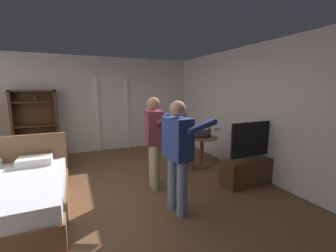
{
  "coord_description": "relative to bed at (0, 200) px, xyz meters",
  "views": [
    {
      "loc": [
        -0.69,
        -3.45,
        1.8
      ],
      "look_at": [
        0.89,
        0.16,
        1.12
      ],
      "focal_mm": 23.35,
      "sensor_mm": 36.0,
      "label": 1
    }
  ],
  "objects": [
    {
      "name": "suitcase_small",
      "position": [
        0.49,
        1.83,
        -0.08
      ],
      "size": [
        0.64,
        0.42,
        0.46
      ],
      "primitive_type": "cube",
      "rotation": [
        0.0,
        0.0,
        -0.17
      ],
      "color": "black",
      "rests_on": "ground_plane"
    },
    {
      "name": "laptop",
      "position": [
        3.63,
        0.72,
        0.45
      ],
      "size": [
        0.41,
        0.42,
        0.16
      ],
      "color": "black",
      "rests_on": "side_table"
    },
    {
      "name": "doorway_frame",
      "position": [
        2.04,
        3.02,
        0.92
      ],
      "size": [
        0.93,
        0.08,
        2.13
      ],
      "color": "white",
      "rests_on": "ground_plane"
    },
    {
      "name": "ground_plane",
      "position": [
        1.68,
        0.02,
        -0.3
      ],
      "size": [
        6.63,
        6.63,
        0.0
      ],
      "primitive_type": "plane",
      "color": "brown"
    },
    {
      "name": "bed",
      "position": [
        0.0,
        0.0,
        0.0
      ],
      "size": [
        1.67,
        1.91,
        1.02
      ],
      "color": "brown",
      "rests_on": "ground_plane"
    },
    {
      "name": "wooden_chair",
      "position": [
        3.14,
        0.7,
        0.24
      ],
      "size": [
        0.56,
        0.56,
        0.99
      ],
      "color": "brown",
      "rests_on": "ground_plane"
    },
    {
      "name": "wall_back",
      "position": [
        1.68,
        3.1,
        1.03
      ],
      "size": [
        5.64,
        0.12,
        2.67
      ],
      "primitive_type": "cube",
      "color": "silver",
      "rests_on": "ground_plane"
    },
    {
      "name": "person_striped_shirt",
      "position": [
        2.28,
        0.11,
        0.64
      ],
      "size": [
        0.69,
        0.63,
        1.65
      ],
      "color": "tan",
      "rests_on": "ground_plane"
    },
    {
      "name": "person_blue_shirt",
      "position": [
        2.31,
        -0.76,
        0.64
      ],
      "size": [
        0.72,
        0.61,
        1.63
      ],
      "color": "slate",
      "rests_on": "ground_plane"
    },
    {
      "name": "wall_right",
      "position": [
        4.44,
        0.02,
        1.03
      ],
      "size": [
        0.12,
        6.27,
        2.67
      ],
      "primitive_type": "cube",
      "color": "silver",
      "rests_on": "ground_plane"
    },
    {
      "name": "bookshelf",
      "position": [
        0.12,
        2.87,
        0.65
      ],
      "size": [
        1.01,
        0.32,
        1.76
      ],
      "color": "#4C331E",
      "rests_on": "ground_plane"
    },
    {
      "name": "bottle_on_table",
      "position": [
        3.82,
        0.68,
        0.5
      ],
      "size": [
        0.06,
        0.06,
        0.24
      ],
      "color": "#28320D",
      "rests_on": "side_table"
    },
    {
      "name": "suitcase_dark",
      "position": [
        0.4,
        2.21,
        -0.09
      ],
      "size": [
        0.52,
        0.39,
        0.42
      ],
      "primitive_type": "cube",
      "rotation": [
        0.0,
        0.0,
        0.05
      ],
      "color": "#4C1919",
      "rests_on": "ground_plane"
    },
    {
      "name": "tv_flatscreen",
      "position": [
        4.08,
        -0.42,
        0.03
      ],
      "size": [
        1.27,
        0.4,
        1.19
      ],
      "color": "#4C331E",
      "rests_on": "ground_plane"
    },
    {
      "name": "side_table",
      "position": [
        3.68,
        0.76,
        0.17
      ],
      "size": [
        0.7,
        0.7,
        0.7
      ],
      "color": "brown",
      "rests_on": "ground_plane"
    }
  ]
}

